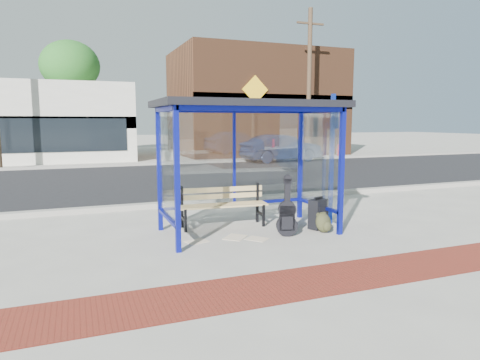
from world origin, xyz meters
name	(u,v)px	position (x,y,z in m)	size (l,w,h in m)	color
ground	(248,232)	(0.00, 0.00, 0.00)	(120.00, 120.00, 0.00)	#B2ADA0
brick_paver_strip	(323,279)	(0.00, -2.60, 0.01)	(60.00, 1.00, 0.01)	maroon
curb_near	(204,202)	(0.00, 2.90, 0.06)	(60.00, 0.25, 0.12)	gray
street_asphalt	(164,179)	(0.00, 8.00, 0.00)	(60.00, 10.00, 0.00)	black
curb_far	(143,164)	(0.00, 13.10, 0.06)	(60.00, 0.25, 0.12)	gray
far_sidewalk	(138,162)	(0.00, 15.00, 0.00)	(60.00, 4.00, 0.01)	#B2ADA0
bus_shelter	(247,120)	(0.00, 0.07, 2.07)	(3.30, 1.80, 2.42)	#0D1597
storefront_brown	(255,103)	(8.00, 18.49, 3.20)	(10.00, 7.08, 6.40)	#59331E
tree_mid	(70,66)	(-3.00, 22.00, 5.45)	(3.60, 3.60, 7.03)	#4C3826
tree_right	(292,76)	(12.50, 22.00, 5.45)	(3.60, 3.60, 7.03)	#4C3826
utility_pole_east	(309,83)	(9.00, 13.40, 4.11)	(1.60, 0.24, 8.00)	#4C3826
bench	(222,203)	(-0.31, 0.60, 0.46)	(1.76, 0.54, 0.82)	black
guitar_bag	(287,215)	(0.54, -0.51, 0.38)	(0.40, 0.23, 1.05)	black
suitcase	(318,214)	(1.35, -0.25, 0.29)	(0.42, 0.35, 0.62)	black
backpack	(324,223)	(1.30, -0.53, 0.18)	(0.34, 0.32, 0.38)	#2D2E19
sign_post	(332,152)	(1.81, 0.03, 1.45)	(0.14, 0.32, 2.59)	#0D2596
newspaper_a	(197,241)	(-1.07, -0.28, 0.00)	(0.36, 0.29, 0.01)	white
newspaper_b	(257,239)	(-0.04, -0.50, 0.00)	(0.36, 0.29, 0.01)	white
newspaper_c	(235,237)	(-0.36, -0.27, 0.00)	(0.43, 0.34, 0.01)	white
parked_car	(281,148)	(6.95, 12.52, 0.69)	(1.46, 4.19, 1.38)	#162140
fire_hydrant	(339,150)	(11.14, 13.54, 0.42)	(0.34, 0.23, 0.78)	red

